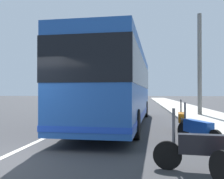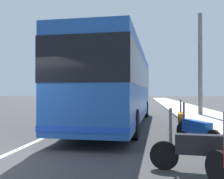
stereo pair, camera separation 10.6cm
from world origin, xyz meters
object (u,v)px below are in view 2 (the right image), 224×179
Objects in this scene: utility_pole at (200,65)px; coach_bus at (118,84)px; motorcycle_mid_row at (196,130)px; car_ahead_same_lane at (128,101)px; motorcycle_nearest_curb at (208,149)px; car_far_distant at (91,100)px; motorcycle_by_tree at (181,120)px.

coach_bus is at bearing 134.09° from utility_pole.
utility_pole is at bearing -34.00° from motorcycle_mid_row.
motorcycle_mid_row is at bearing -173.68° from car_ahead_same_lane.
coach_bus is 1.85× the size of utility_pole.
utility_pole reaches higher than motorcycle_nearest_curb.
motorcycle_nearest_curb is 23.00m from car_far_distant.
motorcycle_nearest_curb is 2.55m from motorcycle_mid_row.
coach_bus reaches higher than motorcycle_by_tree.
motorcycle_mid_row is 0.31× the size of utility_pole.
car_far_distant reaches higher than motorcycle_nearest_curb.
car_far_distant is (16.48, 7.22, 0.24)m from motorcycle_by_tree.
motorcycle_by_tree is 18.00m from car_far_distant.
coach_bus reaches higher than motorcycle_nearest_curb.
motorcycle_nearest_curb is 0.47× the size of car_ahead_same_lane.
coach_bus reaches higher than motorcycle_mid_row.
car_ahead_same_lane is (18.22, 3.16, 0.21)m from motorcycle_mid_row.
car_far_distant is at bearing -1.04° from motorcycle_mid_row.
car_ahead_same_lane reaches higher than motorcycle_by_tree.
motorcycle_nearest_curb is at bearing 168.99° from utility_pole.
car_ahead_same_lane is 4.26m from car_far_distant.
motorcycle_nearest_curb is 1.09× the size of motorcycle_mid_row.
coach_bus is 6.90m from utility_pole.
motorcycle_nearest_curb is 1.07× the size of motorcycle_by_tree.
motorcycle_mid_row is at bearing 23.77° from car_far_distant.
motorcycle_mid_row is at bearing -146.93° from coach_bus.
motorcycle_nearest_curb is at bearing -175.36° from motorcycle_by_tree.
car_far_distant is at bearing 19.99° from coach_bus.
coach_bus is at bearing 8.58° from motorcycle_mid_row.
motorcycle_mid_row is 10.12m from utility_pole.
motorcycle_nearest_curb is at bearing 20.95° from car_far_distant.
motorcycle_by_tree is at bearing -85.98° from motorcycle_nearest_curb.
motorcycle_by_tree is (5.42, -0.21, -0.00)m from motorcycle_nearest_curb.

